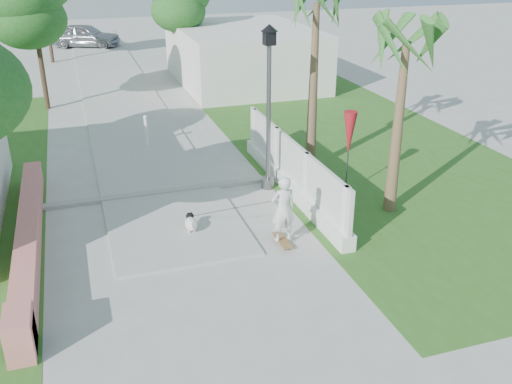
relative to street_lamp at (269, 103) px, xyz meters
name	(u,v)px	position (x,y,z in m)	size (l,w,h in m)	color
ground	(217,322)	(-2.90, -5.50, -2.43)	(90.00, 90.00, 0.00)	#B7B7B2
path_strip	(113,81)	(-2.90, 14.50, -2.40)	(3.20, 36.00, 0.06)	#B7B7B2
curb	(162,192)	(-2.90, 0.50, -2.38)	(6.50, 0.25, 0.10)	#999993
grass_right	(358,144)	(4.10, 2.50, -2.42)	(8.00, 20.00, 0.01)	#345F1E
pink_wall	(28,244)	(-6.20, -1.95, -2.11)	(0.45, 8.20, 0.80)	tan
lattice_fence	(292,174)	(0.50, -0.50, -1.88)	(0.35, 7.00, 1.50)	white
building_right	(243,55)	(3.10, 12.50, -1.13)	(6.00, 8.00, 2.60)	silver
street_lamp	(269,103)	(0.00, 0.00, 0.00)	(0.44, 0.44, 4.44)	#59595E
bollard	(146,130)	(-2.70, 4.50, -1.84)	(0.14, 0.14, 1.09)	white
patio_umbrella	(349,134)	(1.90, -1.00, -0.74)	(0.36, 0.36, 2.30)	#59595E
tree_path_left	(34,12)	(-5.88, 10.48, 1.39)	(3.40, 3.40, 5.23)	#4C3826
tree_path_right	(175,5)	(0.32, 14.48, 1.07)	(3.00, 3.00, 4.79)	#4C3826
palm_far	(316,15)	(1.70, 1.00, 2.06)	(1.80, 1.80, 5.30)	brown
palm_near	(405,54)	(2.50, -2.30, 1.53)	(1.80, 1.80, 4.70)	brown
skateboarder	(238,209)	(-1.61, -2.52, -1.70)	(2.15, 1.81, 1.65)	olive
dog	(191,223)	(-2.59, -1.91, -2.19)	(0.33, 0.64, 0.44)	silver
parked_car	(85,36)	(-3.65, 24.94, -1.69)	(1.74, 4.32, 1.47)	#989A9F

